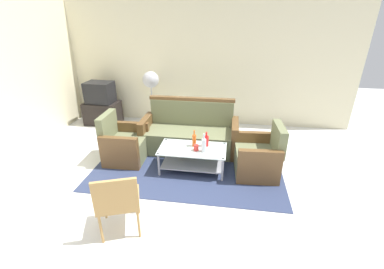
# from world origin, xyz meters

# --- Properties ---
(ground_plane) EXTENTS (14.00, 14.00, 0.00)m
(ground_plane) POSITION_xyz_m (0.00, 0.00, 0.00)
(ground_plane) COLOR white
(wall_back) EXTENTS (6.52, 0.12, 2.80)m
(wall_back) POSITION_xyz_m (0.00, 3.06, 1.40)
(wall_back) COLOR beige
(wall_back) RESTS_ON ground
(rug) EXTENTS (3.16, 2.01, 0.01)m
(rug) POSITION_xyz_m (-0.09, 0.91, 0.01)
(rug) COLOR #2D3856
(rug) RESTS_ON ground
(couch) EXTENTS (1.80, 0.75, 0.96)m
(couch) POSITION_xyz_m (-0.16, 1.52, 0.32)
(couch) COLOR #6B704C
(couch) RESTS_ON rug
(armchair_left) EXTENTS (0.72, 0.78, 0.85)m
(armchair_left) POSITION_xyz_m (-1.25, 0.97, 0.29)
(armchair_left) COLOR #6B704C
(armchair_left) RESTS_ON rug
(armchair_right) EXTENTS (0.74, 0.80, 0.85)m
(armchair_right) POSITION_xyz_m (1.08, 0.86, 0.29)
(armchair_right) COLOR #6B704C
(armchair_right) RESTS_ON rug
(coffee_table) EXTENTS (1.10, 0.60, 0.40)m
(coffee_table) POSITION_xyz_m (0.01, 0.79, 0.27)
(coffee_table) COLOR silver
(coffee_table) RESTS_ON rug
(bottle_clear) EXTENTS (0.08, 0.08, 0.31)m
(bottle_clear) POSITION_xyz_m (0.20, 0.71, 0.53)
(bottle_clear) COLOR silver
(bottle_clear) RESTS_ON coffee_table
(bottle_red) EXTENTS (0.08, 0.08, 0.25)m
(bottle_red) POSITION_xyz_m (0.22, 0.91, 0.50)
(bottle_red) COLOR red
(bottle_red) RESTS_ON coffee_table
(bottle_orange) EXTENTS (0.06, 0.06, 0.28)m
(bottle_orange) POSITION_xyz_m (0.02, 0.88, 0.52)
(bottle_orange) COLOR #D85919
(bottle_orange) RESTS_ON coffee_table
(cup) EXTENTS (0.08, 0.08, 0.10)m
(cup) POSITION_xyz_m (0.07, 0.73, 0.46)
(cup) COLOR red
(cup) RESTS_ON coffee_table
(tv_stand) EXTENTS (0.80, 0.50, 0.52)m
(tv_stand) POSITION_xyz_m (-2.43, 2.55, 0.26)
(tv_stand) COLOR black
(tv_stand) RESTS_ON ground
(television) EXTENTS (0.62, 0.47, 0.48)m
(television) POSITION_xyz_m (-2.43, 2.55, 0.76)
(television) COLOR black
(television) RESTS_ON tv_stand
(pedestal_fan) EXTENTS (0.36, 0.36, 1.27)m
(pedestal_fan) POSITION_xyz_m (-1.20, 2.60, 1.01)
(pedestal_fan) COLOR #2D2D33
(pedestal_fan) RESTS_ON ground
(wicker_chair) EXTENTS (0.62, 0.62, 0.84)m
(wicker_chair) POSITION_xyz_m (-0.63, -0.74, 0.49)
(wicker_chair) COLOR #AD844C
(wicker_chair) RESTS_ON ground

